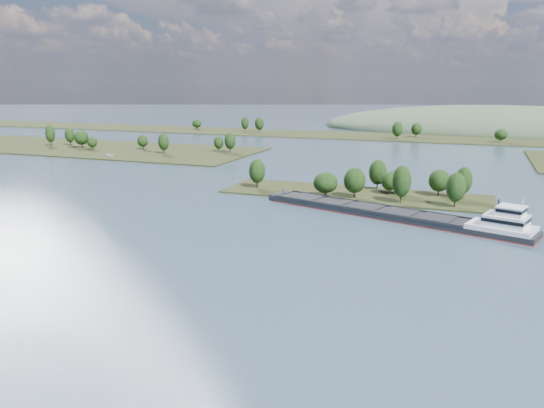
% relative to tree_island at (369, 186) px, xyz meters
% --- Properties ---
extents(ground, '(1800.00, 1800.00, 0.00)m').
position_rel_tree_island_xyz_m(ground, '(-5.70, -58.84, -3.85)').
color(ground, '#36475D').
rests_on(ground, ground).
extents(tree_island, '(100.00, 30.00, 14.58)m').
position_rel_tree_island_xyz_m(tree_island, '(0.00, 0.00, 0.00)').
color(tree_island, '#252B13').
rests_on(tree_island, ground).
extents(left_bank, '(300.00, 80.00, 16.16)m').
position_rel_tree_island_xyz_m(left_bank, '(-234.98, 81.26, -2.90)').
color(left_bank, '#252B13').
rests_on(left_bank, ground).
extents(back_shoreline, '(900.00, 60.00, 15.10)m').
position_rel_tree_island_xyz_m(back_shoreline, '(2.68, 221.00, -3.16)').
color(back_shoreline, '#252B13').
rests_on(back_shoreline, ground).
extents(hill_west, '(320.00, 160.00, 44.00)m').
position_rel_tree_island_xyz_m(hill_west, '(54.30, 321.16, -3.85)').
color(hill_west, '#3C5138').
rests_on(hill_west, ground).
extents(cargo_barge, '(88.04, 36.47, 12.03)m').
position_rel_tree_island_xyz_m(cargo_barge, '(17.65, -29.92, -2.34)').
color(cargo_barge, black).
rests_on(cargo_barge, ground).
extents(motorboat, '(6.66, 3.91, 2.42)m').
position_rel_tree_island_xyz_m(motorboat, '(-156.13, 50.96, -2.64)').
color(motorboat, silver).
rests_on(motorboat, ground).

